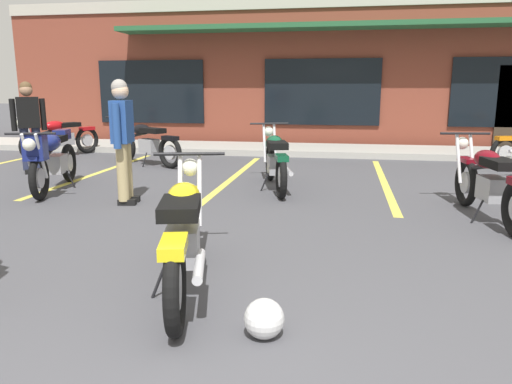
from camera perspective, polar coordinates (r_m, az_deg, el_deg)
ground_plane at (r=5.30m, az=3.17°, el=-5.20°), size 80.00×80.00×0.00m
sidewalk_kerb at (r=12.16m, az=7.20°, el=4.85°), size 22.00×1.80×0.14m
brick_storefront_building at (r=16.19m, az=8.17°, el=13.16°), size 17.59×6.87×3.84m
painted_stall_lines at (r=8.62m, az=5.93°, el=1.50°), size 13.12×4.80×0.01m
motorcycle_foreground_classic at (r=3.88m, az=-8.36°, el=-4.64°), size 0.88×2.08×0.98m
motorcycle_black_cruiser at (r=7.71m, az=2.24°, el=3.78°), size 0.91×2.07×0.98m
motorcycle_silver_naked at (r=12.19m, az=-21.77°, el=5.97°), size 1.12×1.99×0.98m
motorcycle_blue_standard at (r=6.49m, az=25.42°, el=1.06°), size 0.72×2.10×0.98m
motorcycle_orange_scrambler at (r=8.09m, az=-22.60°, el=3.72°), size 0.91×2.07×0.98m
motorcycle_cream_vintage at (r=10.39m, az=-12.65°, el=5.62°), size 1.90×1.29×0.98m
person_by_back_row at (r=6.87m, az=-15.20°, el=6.46°), size 0.32×0.61×1.68m
person_near_building at (r=10.03m, az=-24.82°, el=7.40°), size 0.54×0.43×1.68m
helmet_on_pavement at (r=3.22m, az=0.95°, el=-14.44°), size 0.26×0.26×0.26m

